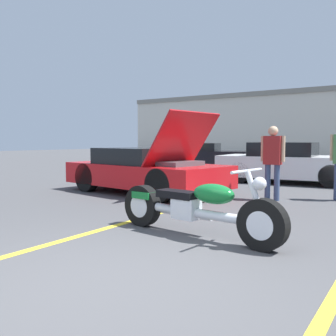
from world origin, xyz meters
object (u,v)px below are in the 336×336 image
Objects in this scene: spectator_near_motorcycle at (273,157)px; spectator_by_show_car at (179,145)px; motorcycle at (195,208)px; parked_car_left_row at (200,156)px; show_car_hood_open at (146,170)px; parked_car_mid_left_row at (288,163)px.

spectator_near_motorcycle is 0.85× the size of spectator_by_show_car.
motorcycle is 0.56× the size of parked_car_left_row.
spectator_near_motorcycle reaches higher than motorcycle.
parked_car_left_row is 2.88× the size of spectator_near_motorcycle.
spectator_near_motorcycle is (2.92, 0.61, 0.37)m from show_car_hood_open.
show_car_hood_open reaches higher than spectator_by_show_car.
parked_car_left_row is at bearing 104.61° from spectator_by_show_car.
parked_car_left_row is at bearing 117.97° from show_car_hood_open.
show_car_hood_open is 1.02× the size of parked_car_mid_left_row.
parked_car_mid_left_row is at bearing -3.89° from spectator_by_show_car.
spectator_by_show_car reaches higher than motorcycle.
parked_car_mid_left_row is 2.67× the size of spectator_near_motorcycle.
parked_car_left_row is 2.46× the size of spectator_by_show_car.
motorcycle is at bearing -77.91° from parked_car_left_row.
motorcycle is 0.61× the size of parked_car_mid_left_row.
parked_car_mid_left_row is 3.75m from spectator_near_motorcycle.
show_car_hood_open is at bearing 142.88° from motorcycle.
motorcycle is at bearing -35.61° from show_car_hood_open.
show_car_hood_open reaches higher than motorcycle.
parked_car_left_row is at bearing 128.65° from spectator_near_motorcycle.
motorcycle is at bearing -87.85° from spectator_near_motorcycle.
spectator_near_motorcycle is at bearing 99.14° from motorcycle.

